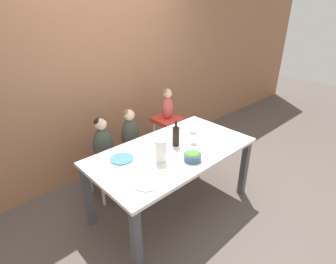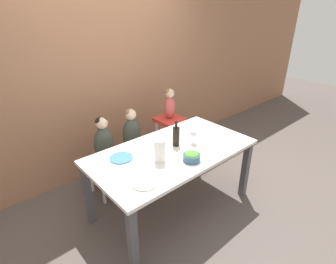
{
  "view_description": "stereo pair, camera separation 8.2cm",
  "coord_description": "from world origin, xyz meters",
  "px_view_note": "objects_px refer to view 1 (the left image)",
  "views": [
    {
      "loc": [
        -1.66,
        -1.69,
        2.09
      ],
      "look_at": [
        0.0,
        0.07,
        0.93
      ],
      "focal_mm": 28.0,
      "sensor_mm": 36.0,
      "label": 1
    },
    {
      "loc": [
        -1.6,
        -1.75,
        2.09
      ],
      "look_at": [
        0.0,
        0.07,
        0.93
      ],
      "focal_mm": 28.0,
      "sensor_mm": 36.0,
      "label": 2
    }
  ],
  "objects_px": {
    "person_child_left": "(103,142)",
    "wine_bottle": "(176,136)",
    "chair_right_highchair": "(167,128)",
    "chair_far_center": "(132,156)",
    "chair_far_left": "(106,167)",
    "dinner_plate_back_left": "(122,159)",
    "paper_towel_roll": "(161,151)",
    "salad_bowl_large": "(193,156)",
    "person_baby_right": "(167,103)",
    "wine_glass_near": "(193,134)",
    "person_child_center": "(130,132)",
    "dinner_plate_front_left": "(147,183)"
  },
  "relations": [
    {
      "from": "paper_towel_roll",
      "to": "salad_bowl_large",
      "type": "xyz_separation_m",
      "value": [
        0.23,
        -0.2,
        -0.07
      ]
    },
    {
      "from": "person_child_center",
      "to": "chair_far_left",
      "type": "bearing_deg",
      "value": -179.92
    },
    {
      "from": "dinner_plate_back_left",
      "to": "chair_far_left",
      "type": "bearing_deg",
      "value": 80.61
    },
    {
      "from": "paper_towel_roll",
      "to": "dinner_plate_front_left",
      "type": "distance_m",
      "value": 0.4
    },
    {
      "from": "person_child_center",
      "to": "dinner_plate_back_left",
      "type": "relative_size",
      "value": 2.41
    },
    {
      "from": "salad_bowl_large",
      "to": "dinner_plate_front_left",
      "type": "xyz_separation_m",
      "value": [
        -0.56,
        0.01,
        -0.04
      ]
    },
    {
      "from": "chair_far_left",
      "to": "dinner_plate_back_left",
      "type": "xyz_separation_m",
      "value": [
        -0.08,
        -0.51,
        0.37
      ]
    },
    {
      "from": "person_child_center",
      "to": "salad_bowl_large",
      "type": "relative_size",
      "value": 3.23
    },
    {
      "from": "chair_far_center",
      "to": "chair_right_highchair",
      "type": "bearing_deg",
      "value": 0.0
    },
    {
      "from": "chair_right_highchair",
      "to": "paper_towel_roll",
      "type": "height_order",
      "value": "paper_towel_roll"
    },
    {
      "from": "paper_towel_roll",
      "to": "wine_glass_near",
      "type": "xyz_separation_m",
      "value": [
        0.5,
        0.04,
        -0.0
      ]
    },
    {
      "from": "chair_far_left",
      "to": "wine_bottle",
      "type": "xyz_separation_m",
      "value": [
        0.5,
        -0.66,
        0.48
      ]
    },
    {
      "from": "chair_far_center",
      "to": "paper_towel_roll",
      "type": "distance_m",
      "value": 0.94
    },
    {
      "from": "person_baby_right",
      "to": "dinner_plate_back_left",
      "type": "xyz_separation_m",
      "value": [
        -1.08,
        -0.51,
        -0.18
      ]
    },
    {
      "from": "person_child_left",
      "to": "wine_glass_near",
      "type": "xyz_separation_m",
      "value": [
        0.68,
        -0.75,
        0.14
      ]
    },
    {
      "from": "dinner_plate_front_left",
      "to": "paper_towel_roll",
      "type": "bearing_deg",
      "value": 30.16
    },
    {
      "from": "chair_far_left",
      "to": "wine_glass_near",
      "type": "bearing_deg",
      "value": -47.71
    },
    {
      "from": "chair_far_center",
      "to": "person_child_left",
      "type": "xyz_separation_m",
      "value": [
        -0.38,
        0.0,
        0.33
      ]
    },
    {
      "from": "person_child_left",
      "to": "salad_bowl_large",
      "type": "xyz_separation_m",
      "value": [
        0.41,
        -0.99,
        0.08
      ]
    },
    {
      "from": "wine_bottle",
      "to": "salad_bowl_large",
      "type": "relative_size",
      "value": 1.65
    },
    {
      "from": "chair_far_center",
      "to": "dinner_plate_front_left",
      "type": "bearing_deg",
      "value": -118.57
    },
    {
      "from": "dinner_plate_front_left",
      "to": "salad_bowl_large",
      "type": "bearing_deg",
      "value": -0.88
    },
    {
      "from": "chair_far_left",
      "to": "person_child_left",
      "type": "xyz_separation_m",
      "value": [
        0.0,
        0.0,
        0.33
      ]
    },
    {
      "from": "person_child_center",
      "to": "wine_glass_near",
      "type": "xyz_separation_m",
      "value": [
        0.3,
        -0.75,
        0.14
      ]
    },
    {
      "from": "dinner_plate_front_left",
      "to": "person_child_left",
      "type": "bearing_deg",
      "value": 81.09
    },
    {
      "from": "chair_far_center",
      "to": "person_baby_right",
      "type": "xyz_separation_m",
      "value": [
        0.62,
        0.0,
        0.55
      ]
    },
    {
      "from": "person_baby_right",
      "to": "dinner_plate_back_left",
      "type": "distance_m",
      "value": 1.21
    },
    {
      "from": "paper_towel_roll",
      "to": "salad_bowl_large",
      "type": "relative_size",
      "value": 1.29
    },
    {
      "from": "wine_bottle",
      "to": "dinner_plate_back_left",
      "type": "distance_m",
      "value": 0.61
    },
    {
      "from": "person_child_center",
      "to": "wine_bottle",
      "type": "bearing_deg",
      "value": -79.5
    },
    {
      "from": "chair_far_center",
      "to": "person_baby_right",
      "type": "height_order",
      "value": "person_baby_right"
    },
    {
      "from": "person_child_left",
      "to": "wine_bottle",
      "type": "distance_m",
      "value": 0.84
    },
    {
      "from": "chair_right_highchair",
      "to": "person_child_left",
      "type": "bearing_deg",
      "value": 179.97
    },
    {
      "from": "paper_towel_roll",
      "to": "salad_bowl_large",
      "type": "distance_m",
      "value": 0.31
    },
    {
      "from": "chair_right_highchair",
      "to": "chair_far_center",
      "type": "bearing_deg",
      "value": -180.0
    },
    {
      "from": "chair_far_center",
      "to": "wine_bottle",
      "type": "distance_m",
      "value": 0.83
    },
    {
      "from": "person_child_left",
      "to": "person_child_center",
      "type": "distance_m",
      "value": 0.38
    },
    {
      "from": "salad_bowl_large",
      "to": "dinner_plate_front_left",
      "type": "bearing_deg",
      "value": 179.12
    },
    {
      "from": "person_child_left",
      "to": "wine_bottle",
      "type": "height_order",
      "value": "wine_bottle"
    },
    {
      "from": "person_baby_right",
      "to": "wine_bottle",
      "type": "xyz_separation_m",
      "value": [
        -0.5,
        -0.66,
        -0.07
      ]
    },
    {
      "from": "wine_glass_near",
      "to": "salad_bowl_large",
      "type": "relative_size",
      "value": 0.9
    },
    {
      "from": "person_baby_right",
      "to": "dinner_plate_back_left",
      "type": "relative_size",
      "value": 1.79
    },
    {
      "from": "wine_bottle",
      "to": "wine_glass_near",
      "type": "height_order",
      "value": "wine_bottle"
    },
    {
      "from": "chair_right_highchair",
      "to": "person_baby_right",
      "type": "distance_m",
      "value": 0.37
    },
    {
      "from": "person_child_left",
      "to": "salad_bowl_large",
      "type": "bearing_deg",
      "value": -67.61
    },
    {
      "from": "person_baby_right",
      "to": "person_child_center",
      "type": "bearing_deg",
      "value": -179.97
    },
    {
      "from": "chair_far_left",
      "to": "person_baby_right",
      "type": "bearing_deg",
      "value": 0.05
    },
    {
      "from": "chair_far_left",
      "to": "paper_towel_roll",
      "type": "height_order",
      "value": "paper_towel_roll"
    },
    {
      "from": "chair_far_left",
      "to": "chair_right_highchair",
      "type": "relative_size",
      "value": 0.63
    },
    {
      "from": "chair_far_left",
      "to": "dinner_plate_back_left",
      "type": "bearing_deg",
      "value": -99.39
    }
  ]
}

